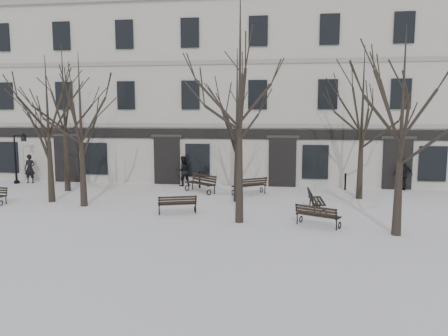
% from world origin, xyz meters
% --- Properties ---
extents(ground, '(100.00, 100.00, 0.00)m').
position_xyz_m(ground, '(0.00, 0.00, 0.00)').
color(ground, white).
rests_on(ground, ground).
extents(building, '(40.40, 10.20, 11.40)m').
position_xyz_m(building, '(0.00, 12.96, 5.52)').
color(building, '#B9B5AB').
rests_on(building, ground).
extents(tree_0, '(4.96, 4.96, 7.08)m').
position_xyz_m(tree_0, '(-7.73, 1.93, 4.42)').
color(tree_0, black).
rests_on(tree_0, ground).
extents(tree_1, '(4.95, 4.95, 7.07)m').
position_xyz_m(tree_1, '(-5.71, 1.21, 4.42)').
color(tree_1, black).
rests_on(tree_1, ground).
extents(tree_2, '(6.29, 6.29, 8.98)m').
position_xyz_m(tree_2, '(1.85, -0.83, 5.62)').
color(tree_2, black).
rests_on(tree_2, ground).
extents(tree_3, '(5.13, 5.13, 7.33)m').
position_xyz_m(tree_3, '(7.62, -1.90, 4.58)').
color(tree_3, black).
rests_on(tree_3, ground).
extents(tree_4, '(5.68, 5.68, 8.11)m').
position_xyz_m(tree_4, '(-8.44, 4.90, 5.07)').
color(tree_4, black).
rests_on(tree_4, ground).
extents(tree_5, '(5.18, 5.18, 7.40)m').
position_xyz_m(tree_5, '(1.30, 3.25, 4.62)').
color(tree_5, black).
rests_on(tree_5, ground).
extents(tree_6, '(5.36, 5.36, 7.65)m').
position_xyz_m(tree_6, '(7.42, 4.81, 4.78)').
color(tree_6, black).
rests_on(tree_6, ground).
extents(bench_1, '(1.74, 1.07, 0.83)m').
position_xyz_m(bench_1, '(-0.97, 0.26, 0.45)').
color(bench_1, black).
rests_on(bench_1, ground).
extents(bench_2, '(1.76, 1.31, 0.85)m').
position_xyz_m(bench_2, '(4.90, -1.12, 0.46)').
color(bench_2, black).
rests_on(bench_2, ground).
extents(bench_3, '(1.93, 1.74, 0.98)m').
position_xyz_m(bench_3, '(-0.90, 5.46, 0.53)').
color(bench_3, black).
rests_on(bench_3, ground).
extents(bench_4, '(1.88, 1.59, 0.94)m').
position_xyz_m(bench_4, '(1.80, 5.11, 0.51)').
color(bench_4, black).
rests_on(bench_4, ground).
extents(bench_5, '(0.78, 1.94, 0.96)m').
position_xyz_m(bench_5, '(4.98, 1.52, 0.52)').
color(bench_5, black).
rests_on(bench_5, ground).
extents(lamp_post, '(0.97, 0.36, 3.11)m').
position_xyz_m(lamp_post, '(-12.60, 6.85, 1.80)').
color(lamp_post, black).
rests_on(lamp_post, ground).
extents(bollard_a, '(0.13, 0.13, 0.97)m').
position_xyz_m(bollard_a, '(-1.26, 6.79, 0.52)').
color(bollard_a, black).
rests_on(bollard_a, ground).
extents(bollard_b, '(0.12, 0.12, 0.97)m').
position_xyz_m(bollard_b, '(7.06, 7.32, 0.52)').
color(bollard_b, black).
rests_on(bollard_b, ground).
extents(pedestrian_a, '(0.70, 0.51, 1.79)m').
position_xyz_m(pedestrian_a, '(-12.09, 7.15, 0.00)').
color(pedestrian_a, black).
rests_on(pedestrian_a, ground).
extents(pedestrian_b, '(1.10, 1.04, 1.80)m').
position_xyz_m(pedestrian_b, '(-2.38, 7.37, 0.00)').
color(pedestrian_b, black).
rests_on(pedestrian_b, ground).
extents(pedestrian_c, '(1.06, 0.48, 1.78)m').
position_xyz_m(pedestrian_c, '(10.27, 7.62, 0.00)').
color(pedestrian_c, black).
rests_on(pedestrian_c, ground).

